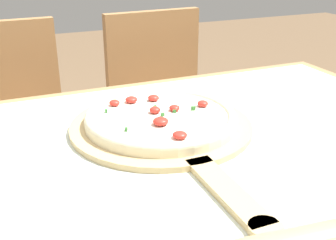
# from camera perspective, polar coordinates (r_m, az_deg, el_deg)

# --- Properties ---
(dining_table) EXTENTS (1.28, 0.87, 0.76)m
(dining_table) POSITION_cam_1_polar(r_m,az_deg,el_deg) (0.86, 1.93, -11.25)
(dining_table) COLOR #A87F51
(dining_table) RESTS_ON ground_plane
(towel_cloth) EXTENTS (1.20, 0.79, 0.00)m
(towel_cloth) POSITION_cam_1_polar(r_m,az_deg,el_deg) (0.80, 2.04, -4.26)
(towel_cloth) COLOR silver
(towel_cloth) RESTS_ON dining_table
(pizza_peel) EXTENTS (0.38, 0.59, 0.01)m
(pizza_peel) POSITION_cam_1_polar(r_m,az_deg,el_deg) (0.87, -0.20, -1.26)
(pizza_peel) COLOR tan
(pizza_peel) RESTS_ON towel_cloth
(pizza) EXTENTS (0.32, 0.32, 0.03)m
(pizza) POSITION_cam_1_polar(r_m,az_deg,el_deg) (0.88, -0.77, 0.41)
(pizza) COLOR beige
(pizza) RESTS_ON pizza_peel
(chair_left) EXTENTS (0.41, 0.41, 0.89)m
(chair_left) POSITION_cam_1_polar(r_m,az_deg,el_deg) (1.53, -20.27, -2.12)
(chair_left) COLOR #A37547
(chair_left) RESTS_ON ground_plane
(chair_right) EXTENTS (0.42, 0.42, 0.89)m
(chair_right) POSITION_cam_1_polar(r_m,az_deg,el_deg) (1.64, -0.66, 1.02)
(chair_right) COLOR #A37547
(chair_right) RESTS_ON ground_plane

